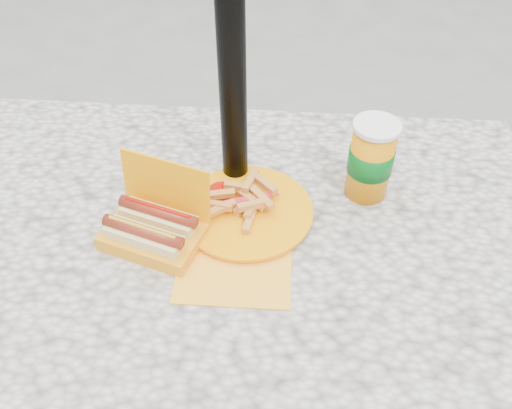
# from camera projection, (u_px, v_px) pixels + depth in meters

# --- Properties ---
(picnic_table) EXTENTS (1.20, 0.80, 0.75)m
(picnic_table) POSITION_uv_depth(u_px,v_px,m) (229.00, 271.00, 1.06)
(picnic_table) COLOR beige
(picnic_table) RESTS_ON ground
(umbrella_pole) EXTENTS (0.05, 0.05, 2.20)m
(umbrella_pole) POSITION_uv_depth(u_px,v_px,m) (230.00, 10.00, 0.86)
(umbrella_pole) COLOR black
(umbrella_pole) RESTS_ON ground
(hotdog_box) EXTENTS (0.20, 0.17, 0.14)m
(hotdog_box) POSITION_uv_depth(u_px,v_px,m) (154.00, 228.00, 0.96)
(hotdog_box) COLOR orange
(hotdog_box) RESTS_ON picnic_table
(fries_plate) EXTENTS (0.25, 0.34, 0.05)m
(fries_plate) POSITION_uv_depth(u_px,v_px,m) (245.00, 213.00, 1.01)
(fries_plate) COLOR #FFAC2A
(fries_plate) RESTS_ON picnic_table
(soda_cup) EXTENTS (0.09, 0.09, 0.16)m
(soda_cup) POSITION_uv_depth(u_px,v_px,m) (371.00, 160.00, 1.01)
(soda_cup) COLOR orange
(soda_cup) RESTS_ON picnic_table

